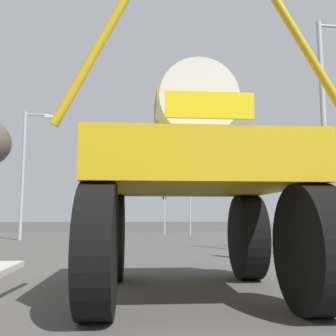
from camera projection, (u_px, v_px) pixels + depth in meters
The scene contains 9 objects.
ground_plane at pixel (134, 248), 17.13m from camera, with size 120.00×120.00×0.00m, color #4C4947.
oversize_sprayer at pixel (191, 181), 7.04m from camera, with size 4.28×5.13×4.63m.
sedan_ahead at pixel (104, 227), 24.53m from camera, with size 1.96×4.14×1.52m.
traffic_signal_near_right at pixel (282, 176), 11.85m from camera, with size 0.24×0.54×3.49m.
traffic_signal_far_left at pixel (190, 196), 29.95m from camera, with size 0.24×0.55×4.05m.
traffic_signal_far_right at pixel (164, 200), 29.71m from camera, with size 0.24×0.55×3.61m.
streetlight_near_right at pixel (328, 122), 13.71m from camera, with size 2.07×0.24×8.30m.
streetlight_far_left at pixel (25, 168), 23.57m from camera, with size 1.75×0.24×7.69m.
roadside_barrier at pixel (128, 227), 36.43m from camera, with size 25.40×0.24×0.90m, color #59595B.
Camera 1 is at (-0.48, 0.52, 1.34)m, focal length 42.24 mm.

